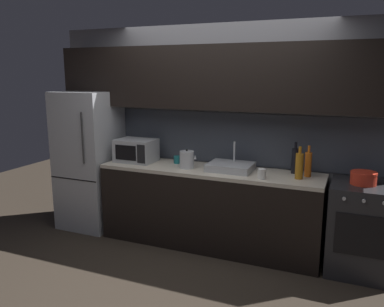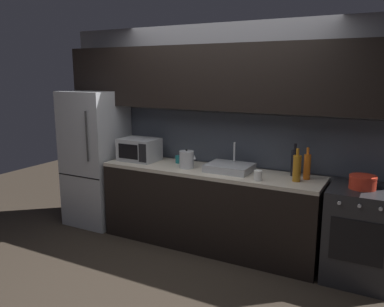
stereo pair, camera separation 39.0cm
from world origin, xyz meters
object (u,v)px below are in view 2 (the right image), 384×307
Objects in this scene: wine_bottle_dark at (295,163)px; cooking_pot at (363,182)px; kettle at (187,159)px; mug_white at (258,175)px; oven_range at (359,235)px; microwave at (139,149)px; refrigerator at (96,158)px; wine_bottle_orange at (307,166)px; mug_teal at (179,159)px; wine_bottle_amber at (297,168)px.

wine_bottle_dark reaches higher than cooking_pot.
mug_white is (0.88, -0.12, -0.05)m from kettle.
oven_range is at bearing 10.63° from mug_white.
kettle is (-1.83, -0.06, 0.55)m from oven_range.
microwave is at bearing 179.58° from cooking_pot.
refrigerator is 1.92× the size of oven_range.
wine_bottle_orange is (1.99, 0.07, -0.00)m from microwave.
wine_bottle_dark is (1.85, 0.15, 0.01)m from microwave.
mug_white reaches higher than mug_teal.
oven_range is 4.14× the size of kettle.
kettle is 0.67× the size of wine_bottle_orange.
wine_bottle_orange is 0.54m from cooking_pot.
refrigerator reaches higher than wine_bottle_orange.
microwave is 5.24× the size of mug_teal.
wine_bottle_dark is at bearing 109.55° from wine_bottle_amber.
cooking_pot is at bearing -3.26° from mug_teal.
mug_teal is (-1.42, 0.15, -0.09)m from wine_bottle_amber.
mug_teal is 0.36× the size of cooking_pot.
oven_range is 3.69× the size of cooking_pot.
kettle is at bearing -168.76° from wine_bottle_dark.
refrigerator is at bearing 175.42° from mug_white.
mug_teal is at bearing 10.99° from microwave.
mug_white is (-0.27, -0.35, -0.09)m from wine_bottle_dark.
wine_bottle_orange reaches higher than mug_teal.
wine_bottle_amber is at bearing 1.11° from kettle.
wine_bottle_dark is at bearing 151.43° from wine_bottle_orange.
kettle is 1.82m from cooking_pot.
mug_white is at bearing -169.15° from cooking_pot.
oven_range is 2.66× the size of wine_bottle_dark.
wine_bottle_amber is (0.07, -0.20, -0.00)m from wine_bottle_dark.
mug_teal is (0.50, 0.10, -0.09)m from microwave.
cooking_pot is (0.53, -0.09, -0.07)m from wine_bottle_orange.
wine_bottle_dark is 0.45m from mug_white.
cooking_pot is (0.67, -0.17, -0.08)m from wine_bottle_dark.
wine_bottle_amber reaches higher than kettle.
wine_bottle_orange reaches higher than cooking_pot.
wine_bottle_orange is 1.50m from mug_teal.
wine_bottle_dark is (2.53, 0.17, 0.18)m from refrigerator.
kettle is 2.13× the size of mug_white.
microwave reaches higher than mug_white.
refrigerator reaches higher than oven_range.
oven_range is 10.26× the size of mug_teal.
kettle reaches higher than mug_white.
mug_teal is at bearing 164.66° from mug_white.
mug_white is at bearing -7.19° from microwave.
wine_bottle_amber is 3.77× the size of mug_teal.
refrigerator reaches higher than microwave.
wine_bottle_dark is at bearing 52.20° from mug_white.
microwave is 2.00m from wine_bottle_orange.
wine_bottle_dark reaches higher than mug_teal.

